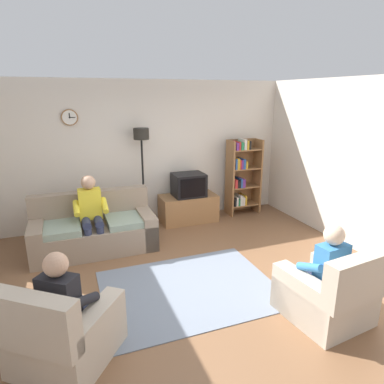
{
  "coord_description": "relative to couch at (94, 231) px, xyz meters",
  "views": [
    {
      "loc": [
        -1.45,
        -3.68,
        2.43
      ],
      "look_at": [
        0.21,
        0.68,
        1.08
      ],
      "focal_mm": 31.58,
      "sensor_mm": 36.0,
      "label": 1
    }
  ],
  "objects": [
    {
      "name": "tv_stand",
      "position": [
        1.86,
        0.66,
        -0.05
      ],
      "size": [
        1.1,
        0.56,
        0.53
      ],
      "color": "olive",
      "rests_on": "ground_plane"
    },
    {
      "name": "person_in_left_armchair",
      "position": [
        -0.44,
        -2.32,
        0.29
      ],
      "size": [
        0.62,
        0.64,
        1.12
      ],
      "color": "black",
      "rests_on": "ground_plane"
    },
    {
      "name": "person_in_right_armchair",
      "position": [
        2.24,
        -2.66,
        0.29
      ],
      "size": [
        0.54,
        0.57,
        1.12
      ],
      "color": "#3372B2",
      "rests_on": "ground_plane"
    },
    {
      "name": "bookshelf",
      "position": [
        3.06,
        0.72,
        0.51
      ],
      "size": [
        0.68,
        0.36,
        1.58
      ],
      "color": "olive",
      "rests_on": "ground_plane"
    },
    {
      "name": "back_wall_assembly",
      "position": [
        1.13,
        1.06,
        1.04
      ],
      "size": [
        6.2,
        0.17,
        2.7
      ],
      "color": "silver",
      "rests_on": "ground_plane"
    },
    {
      "name": "ground_plane",
      "position": [
        1.14,
        -1.6,
        -0.31
      ],
      "size": [
        12.0,
        12.0,
        0.0
      ],
      "primitive_type": "plane",
      "color": "brown"
    },
    {
      "name": "person_on_couch",
      "position": [
        -0.02,
        -0.11,
        0.39
      ],
      "size": [
        0.51,
        0.54,
        1.24
      ],
      "color": "yellow",
      "rests_on": "ground_plane"
    },
    {
      "name": "armchair_near_bookshelf",
      "position": [
        2.25,
        -2.75,
        -0.02
      ],
      "size": [
        0.89,
        0.97,
        0.9
      ],
      "color": "#BCAD99",
      "rests_on": "ground_plane"
    },
    {
      "name": "tv",
      "position": [
        1.86,
        0.63,
        0.44
      ],
      "size": [
        0.6,
        0.49,
        0.44
      ],
      "color": "black",
      "rests_on": "tv_stand"
    },
    {
      "name": "armchair_near_window",
      "position": [
        -0.49,
        -2.39,
        -0.02
      ],
      "size": [
        1.17,
        1.19,
        0.9
      ],
      "color": "#BCAD99",
      "rests_on": "ground_plane"
    },
    {
      "name": "couch",
      "position": [
        0.0,
        0.0,
        0.0
      ],
      "size": [
        1.9,
        0.89,
        0.9
      ],
      "color": "gray",
      "rests_on": "ground_plane"
    },
    {
      "name": "area_rug",
      "position": [
        1.02,
        -1.66,
        -0.31
      ],
      "size": [
        2.2,
        1.7,
        0.01
      ],
      "primitive_type": "cube",
      "color": "slate",
      "rests_on": "ground_plane"
    },
    {
      "name": "right_wall",
      "position": [
        4.0,
        -1.6,
        1.04
      ],
      "size": [
        0.12,
        5.8,
        2.7
      ],
      "primitive_type": "cube",
      "color": "silver",
      "rests_on": "ground_plane"
    },
    {
      "name": "floor_lamp",
      "position": [
        1.0,
        0.75,
        1.14
      ],
      "size": [
        0.28,
        0.28,
        1.85
      ],
      "color": "black",
      "rests_on": "ground_plane"
    }
  ]
}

